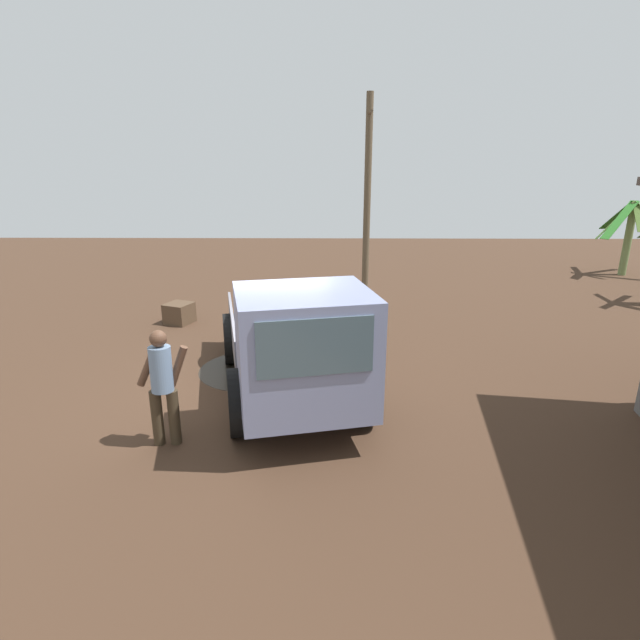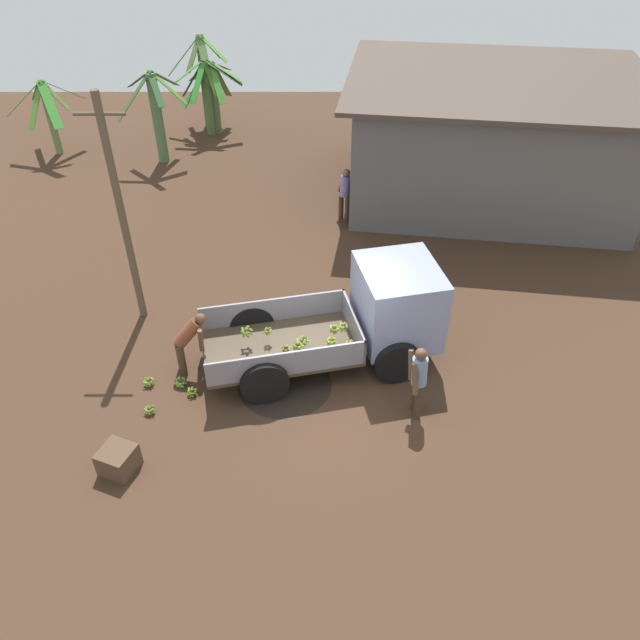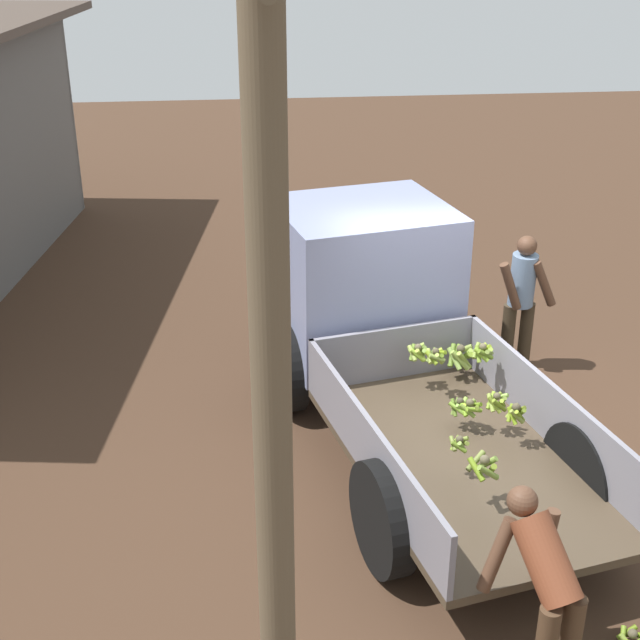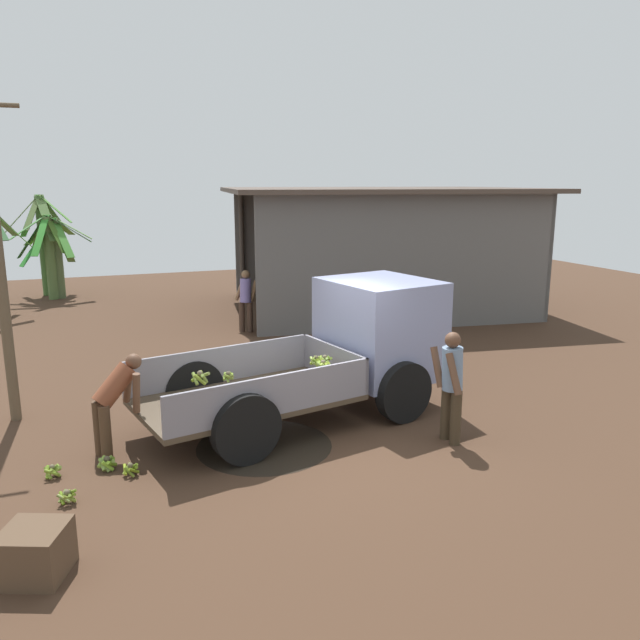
% 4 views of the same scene
% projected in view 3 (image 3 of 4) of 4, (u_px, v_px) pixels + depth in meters
% --- Properties ---
extents(ground, '(36.00, 36.00, 0.00)m').
position_uv_depth(ground, '(471.00, 446.00, 9.05)').
color(ground, '#422C1E').
extents(mud_patch_0, '(1.94, 1.94, 0.01)m').
position_uv_depth(mud_patch_0, '(515.00, 499.00, 8.23)').
color(mud_patch_0, black).
rests_on(mud_patch_0, ground).
extents(cargo_truck, '(5.13, 2.85, 2.11)m').
position_uv_depth(cargo_truck, '(379.00, 312.00, 9.34)').
color(cargo_truck, '#453829').
rests_on(cargo_truck, ground).
extents(utility_pole, '(0.99, 0.16, 5.23)m').
position_uv_depth(utility_pole, '(274.00, 504.00, 3.78)').
color(utility_pole, brown).
rests_on(utility_pole, ground).
extents(person_foreground_visitor, '(0.38, 0.73, 1.64)m').
position_uv_depth(person_foreground_visitor, '(522.00, 296.00, 10.23)').
color(person_foreground_visitor, '#3B2E1F').
rests_on(person_foreground_visitor, ground).
extents(person_worker_loading, '(0.73, 0.71, 1.38)m').
position_uv_depth(person_worker_loading, '(545.00, 582.00, 6.07)').
color(person_worker_loading, '#473120').
rests_on(person_worker_loading, ground).
extents(banana_bunch_on_ground_0, '(0.22, 0.22, 0.18)m').
position_uv_depth(banana_bunch_on_ground_0, '(632.00, 638.00, 6.55)').
color(banana_bunch_on_ground_0, brown).
rests_on(banana_bunch_on_ground_0, ground).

